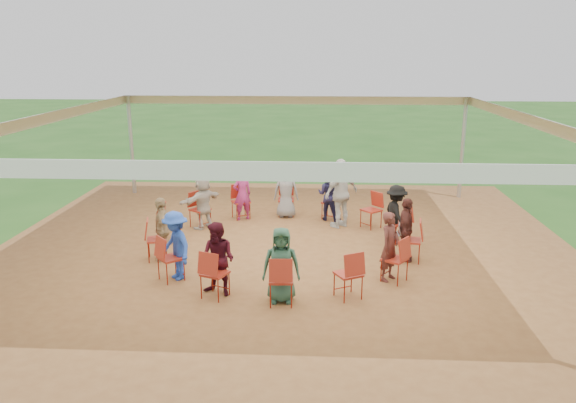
# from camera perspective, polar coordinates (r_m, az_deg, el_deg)

# --- Properties ---
(ground) EXTENTS (80.00, 80.00, 0.00)m
(ground) POSITION_cam_1_polar(r_m,az_deg,el_deg) (12.51, -0.39, -5.00)
(ground) COLOR #26551A
(ground) RESTS_ON ground
(dirt_patch) EXTENTS (13.00, 13.00, 0.00)m
(dirt_patch) POSITION_cam_1_polar(r_m,az_deg,el_deg) (12.51, -0.39, -4.97)
(dirt_patch) COLOR brown
(dirt_patch) RESTS_ON ground
(tent) EXTENTS (10.33, 10.33, 3.00)m
(tent) POSITION_cam_1_polar(r_m,az_deg,el_deg) (11.91, -0.41, 5.79)
(tent) COLOR #B2B2B7
(tent) RESTS_ON ground
(chair_0) EXTENTS (0.51, 0.49, 0.90)m
(chair_0) POSITION_cam_1_polar(r_m,az_deg,el_deg) (12.04, 12.39, -3.91)
(chair_0) COLOR #A22818
(chair_0) RESTS_ON ground
(chair_1) EXTENTS (0.54, 0.52, 0.90)m
(chair_1) POSITION_cam_1_polar(r_m,az_deg,el_deg) (13.17, 11.35, -2.20)
(chair_1) COLOR #A22818
(chair_1) RESTS_ON ground
(chair_2) EXTENTS (0.61, 0.61, 0.90)m
(chair_2) POSITION_cam_1_polar(r_m,az_deg,el_deg) (14.13, 8.45, -0.90)
(chair_2) COLOR #A22818
(chair_2) RESTS_ON ground
(chair_3) EXTENTS (0.56, 0.57, 0.90)m
(chair_3) POSITION_cam_1_polar(r_m,az_deg,el_deg) (14.76, 4.41, -0.09)
(chair_3) COLOR #A22818
(chair_3) RESTS_ON ground
(chair_4) EXTENTS (0.44, 0.46, 0.90)m
(chair_4) POSITION_cam_1_polar(r_m,az_deg,el_deg) (14.99, -0.19, 0.20)
(chair_4) COLOR #A22818
(chair_4) RESTS_ON ground
(chair_5) EXTENTS (0.58, 0.59, 0.90)m
(chair_5) POSITION_cam_1_polar(r_m,az_deg,el_deg) (14.80, -4.81, -0.06)
(chair_5) COLOR #A22818
(chair_5) RESTS_ON ground
(chair_6) EXTENTS (0.60, 0.60, 0.90)m
(chair_6) POSITION_cam_1_polar(r_m,az_deg,el_deg) (14.20, -8.93, -0.84)
(chair_6) COLOR #A22818
(chair_6) RESTS_ON ground
(chair_7) EXTENTS (0.51, 0.49, 0.90)m
(chair_7) POSITION_cam_1_polar(r_m,az_deg,el_deg) (13.27, -11.95, -2.11)
(chair_7) COLOR #A22818
(chair_7) RESTS_ON ground
(chair_8) EXTENTS (0.54, 0.52, 0.90)m
(chair_8) POSITION_cam_1_polar(r_m,az_deg,el_deg) (12.14, -13.18, -3.79)
(chair_8) COLOR #A22818
(chair_8) RESTS_ON ground
(chair_9) EXTENTS (0.61, 0.61, 0.90)m
(chair_9) POSITION_cam_1_polar(r_m,az_deg,el_deg) (11.01, -11.83, -5.67)
(chair_9) COLOR #A22818
(chair_9) RESTS_ON ground
(chair_10) EXTENTS (0.56, 0.57, 0.90)m
(chair_10) POSITION_cam_1_polar(r_m,az_deg,el_deg) (10.15, -7.44, -7.29)
(chair_10) COLOR #A22818
(chair_10) RESTS_ON ground
(chair_11) EXTENTS (0.44, 0.46, 0.90)m
(chair_11) POSITION_cam_1_polar(r_m,az_deg,el_deg) (9.80, -0.71, -7.99)
(chair_11) COLOR #A22818
(chair_11) RESTS_ON ground
(chair_12) EXTENTS (0.58, 0.59, 0.90)m
(chair_12) POSITION_cam_1_polar(r_m,az_deg,el_deg) (10.09, 6.14, -7.37)
(chair_12) COLOR #A22818
(chair_12) RESTS_ON ground
(chair_13) EXTENTS (0.60, 0.60, 0.90)m
(chair_13) POSITION_cam_1_polar(r_m,az_deg,el_deg) (10.92, 10.78, -5.79)
(chair_13) COLOR #A22818
(chair_13) RESTS_ON ground
(person_seated_0) EXTENTS (0.54, 0.85, 1.35)m
(person_seated_0) POSITION_cam_1_polar(r_m,az_deg,el_deg) (11.97, 11.87, -2.82)
(person_seated_0) COLOR #4F241F
(person_seated_0) RESTS_ON ground
(person_seated_1) EXTENTS (0.65, 0.96, 1.35)m
(person_seated_1) POSITION_cam_1_polar(r_m,az_deg,el_deg) (13.06, 10.92, -1.26)
(person_seated_1) COLOR black
(person_seated_1) RESTS_ON ground
(person_seated_2) EXTENTS (0.75, 0.61, 1.35)m
(person_seated_2) POSITION_cam_1_polar(r_m,az_deg,el_deg) (14.59, 4.25, 0.69)
(person_seated_2) COLOR #1D1B3D
(person_seated_2) RESTS_ON ground
(person_seated_3) EXTENTS (0.68, 0.40, 1.35)m
(person_seated_3) POSITION_cam_1_polar(r_m,az_deg,el_deg) (14.82, -0.20, 0.95)
(person_seated_3) COLOR gray
(person_seated_3) RESTS_ON ground
(person_seated_4) EXTENTS (0.59, 0.52, 1.35)m
(person_seated_4) POSITION_cam_1_polar(r_m,az_deg,el_deg) (14.63, -4.67, 0.72)
(person_seated_4) COLOR #9C2767
(person_seated_4) RESTS_ON ground
(person_seated_5) EXTENTS (1.12, 1.29, 1.35)m
(person_seated_5) POSITION_cam_1_polar(r_m,az_deg,el_deg) (14.05, -8.64, -0.01)
(person_seated_5) COLOR beige
(person_seated_5) RESTS_ON ground
(person_seated_6) EXTENTS (0.60, 0.87, 1.35)m
(person_seated_6) POSITION_cam_1_polar(r_m,az_deg,el_deg) (12.07, -12.67, -2.72)
(person_seated_6) COLOR tan
(person_seated_6) RESTS_ON ground
(person_seated_7) EXTENTS (0.90, 0.94, 1.35)m
(person_seated_7) POSITION_cam_1_polar(r_m,az_deg,el_deg) (10.98, -11.33, -4.41)
(person_seated_7) COLOR #2348B1
(person_seated_7) RESTS_ON ground
(person_seated_8) EXTENTS (0.75, 0.61, 1.35)m
(person_seated_8) POSITION_cam_1_polar(r_m,az_deg,el_deg) (10.16, -7.11, -5.85)
(person_seated_8) COLOR #3A0C17
(person_seated_8) RESTS_ON ground
(person_seated_9) EXTENTS (0.68, 0.40, 1.35)m
(person_seated_9) POSITION_cam_1_polar(r_m,az_deg,el_deg) (9.82, -0.69, -6.46)
(person_seated_9) COLOR #294F3C
(person_seated_9) RESTS_ON ground
(person_seated_10) EXTENTS (0.55, 0.59, 1.35)m
(person_seated_10) POSITION_cam_1_polar(r_m,az_deg,el_deg) (10.90, 10.29, -4.51)
(person_seated_10) COLOR #4F241F
(person_seated_10) RESTS_ON ground
(standing_person) EXTENTS (1.11, 1.06, 1.74)m
(standing_person) POSITION_cam_1_polar(r_m,az_deg,el_deg) (13.98, 5.43, 0.84)
(standing_person) COLOR silver
(standing_person) RESTS_ON ground
(cable_coil) EXTENTS (0.34, 0.34, 0.03)m
(cable_coil) POSITION_cam_1_polar(r_m,az_deg,el_deg) (12.20, -0.16, -5.42)
(cable_coil) COLOR black
(cable_coil) RESTS_ON ground
(laptop) EXTENTS (0.30, 0.35, 0.21)m
(laptop) POSITION_cam_1_polar(r_m,az_deg,el_deg) (11.98, 11.08, -2.98)
(laptop) COLOR #B7B7BC
(laptop) RESTS_ON ground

